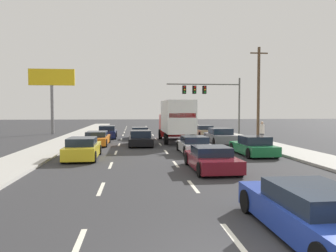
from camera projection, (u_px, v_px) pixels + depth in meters
ground_plane at (157, 140)px, 30.60m from camera, size 140.00×140.00×0.00m
sidewalk_right at (262, 144)px, 26.53m from camera, size 2.84×80.00×0.14m
sidewalk_left at (53, 146)px, 24.74m from camera, size 2.84×80.00×0.14m
lane_markings at (158, 141)px, 29.42m from camera, size 6.94×57.00×0.01m
car_navy at (107, 132)px, 32.71m from camera, size 1.94×4.25×1.29m
car_orange at (97, 139)px, 26.26m from camera, size 1.93×4.56×1.13m
car_yellow at (83, 149)px, 18.85m from camera, size 1.90×4.34×1.27m
car_silver at (140, 133)px, 32.09m from camera, size 1.95×4.31×1.15m
car_black at (141, 139)px, 25.97m from camera, size 1.93×4.54×1.23m
box_truck at (176, 119)px, 28.71m from camera, size 2.58×8.01×3.67m
car_white at (194, 145)px, 21.33m from camera, size 1.91×4.06×1.13m
car_maroon at (211, 159)px, 15.34m from camera, size 2.05×4.21×1.12m
car_blue at (312, 213)px, 7.22m from camera, size 1.91×4.69×1.18m
car_tan at (204, 132)px, 34.14m from camera, size 1.90×4.09×1.23m
car_gray at (220, 136)px, 27.56m from camera, size 2.02×4.52×1.32m
car_green at (253, 147)px, 20.38m from camera, size 1.98×4.14×1.23m
traffic_signal_mast at (206, 93)px, 37.88m from camera, size 8.84×0.69×6.69m
utility_pole_mid at (258, 92)px, 32.34m from camera, size 1.80×0.28×9.16m
roadside_billboard at (52, 86)px, 38.10m from camera, size 5.32×0.36×7.74m
pedestrian_near_corner at (262, 133)px, 25.72m from camera, size 0.38×0.38×1.82m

